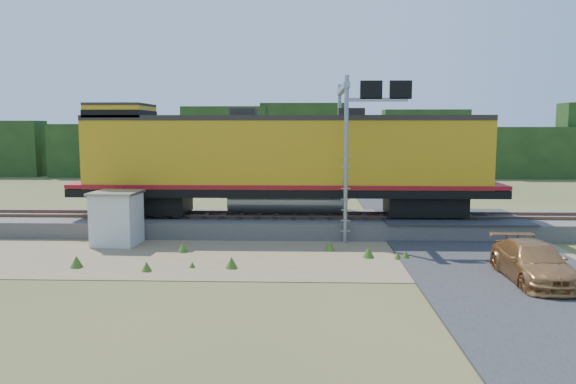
{
  "coord_description": "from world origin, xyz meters",
  "views": [
    {
      "loc": [
        -0.21,
        -22.35,
        5.34
      ],
      "look_at": [
        -1.1,
        3.0,
        2.4
      ],
      "focal_mm": 35.0,
      "sensor_mm": 36.0,
      "label": 1
    }
  ],
  "objects_px": {
    "shed": "(117,218)",
    "signal_gantry": "(352,120)",
    "car": "(533,263)",
    "locomotive": "(280,160)"
  },
  "relations": [
    {
      "from": "locomotive",
      "to": "signal_gantry",
      "type": "distance_m",
      "value": 4.11
    },
    {
      "from": "shed",
      "to": "signal_gantry",
      "type": "height_order",
      "value": "signal_gantry"
    },
    {
      "from": "shed",
      "to": "car",
      "type": "bearing_deg",
      "value": -15.9
    },
    {
      "from": "locomotive",
      "to": "shed",
      "type": "height_order",
      "value": "locomotive"
    },
    {
      "from": "shed",
      "to": "car",
      "type": "relative_size",
      "value": 0.52
    },
    {
      "from": "locomotive",
      "to": "shed",
      "type": "xyz_separation_m",
      "value": [
        -7.27,
        -3.48,
        -2.46
      ]
    },
    {
      "from": "locomotive",
      "to": "car",
      "type": "relative_size",
      "value": 4.58
    },
    {
      "from": "car",
      "to": "signal_gantry",
      "type": "bearing_deg",
      "value": 124.46
    },
    {
      "from": "shed",
      "to": "car",
      "type": "xyz_separation_m",
      "value": [
        16.48,
        -5.61,
        -0.56
      ]
    },
    {
      "from": "signal_gantry",
      "to": "car",
      "type": "xyz_separation_m",
      "value": [
        5.68,
        -8.41,
        -5.02
      ]
    }
  ]
}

